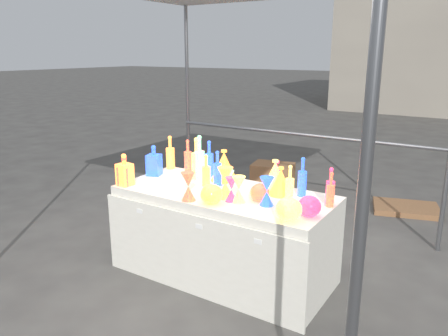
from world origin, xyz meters
The scene contains 33 objects.
ground centered at (0.00, 0.00, 0.00)m, with size 80.00×80.00×0.00m, color #5E5C57.
display_table centered at (0.00, -0.01, 0.37)m, with size 1.84×0.83×0.75m.
cardboard_box_closed centered at (-0.68, 2.30, 0.20)m, with size 0.54×0.39×0.39m, color #956743.
cardboard_box_flat centered at (1.03, 2.48, 0.03)m, with size 0.75×0.53×0.06m, color #956743.
bottle_0 centered at (-0.84, 0.33, 0.91)m, with size 0.08×0.08×0.33m, color #F31646, non-canonical shape.
bottle_1 centered at (-0.36, 0.32, 0.92)m, with size 0.08×0.08×0.33m, color #198B4F, non-canonical shape.
bottle_2 centered at (-0.60, 0.30, 0.91)m, with size 0.07×0.07×0.32m, color orange, non-canonical shape.
bottle_3 centered at (-0.49, 0.34, 0.92)m, with size 0.09×0.09×0.35m, color #1B35A1, non-canonical shape.
bottle_4 centered at (-0.40, 0.17, 0.94)m, with size 0.09×0.09×0.38m, color #158880, non-canonical shape.
bottle_5 centered at (-0.37, 0.17, 0.95)m, with size 0.09×0.09×0.41m, color #BD258C, non-canonical shape.
bottle_6 centered at (-0.21, 0.04, 0.89)m, with size 0.07×0.07×0.28m, color #F31646, non-canonical shape.
bottle_7 centered at (-0.14, 0.12, 0.90)m, with size 0.07×0.07×0.30m, color #198B4F, non-canonical shape.
decanter_0 centered at (-0.81, -0.31, 0.89)m, with size 0.12×0.12×0.28m, color #F31646, non-canonical shape.
decanter_1 centered at (-0.81, -0.31, 0.88)m, with size 0.10×0.10×0.26m, color orange, non-canonical shape.
decanter_2 centered at (-0.81, 0.06, 0.89)m, with size 0.12×0.12×0.29m, color #198B4F, non-canonical shape.
hourglass_0 centered at (-0.11, -0.34, 0.86)m, with size 0.11×0.11×0.22m, color orange, non-canonical shape.
hourglass_1 centered at (0.18, -0.17, 0.85)m, with size 0.10×0.10×0.19m, color #1B35A1, non-canonical shape.
hourglass_2 centered at (0.24, -0.16, 0.85)m, with size 0.10×0.10×0.21m, color #158880, non-canonical shape.
hourglass_3 centered at (0.06, -0.04, 0.85)m, with size 0.10×0.10×0.20m, color #BD258C, non-canonical shape.
hourglass_4 centered at (0.10, -0.13, 0.87)m, with size 0.12×0.12×0.25m, color #F31646, non-canonical shape.
hourglass_5 centered at (0.45, -0.11, 0.86)m, with size 0.11×0.11×0.22m, color #198B4F, non-canonical shape.
globe_0 centered at (0.08, -0.30, 0.82)m, with size 0.17×0.17×0.14m, color #F31646, non-canonical shape.
globe_1 centered at (0.71, -0.30, 0.82)m, with size 0.18×0.18×0.15m, color #158880, non-canonical shape.
globe_2 centered at (0.36, -0.06, 0.81)m, with size 0.15×0.15×0.12m, color orange, non-canonical shape.
globe_3 centered at (0.81, -0.16, 0.82)m, with size 0.17×0.17×0.13m, color #1B35A1, non-canonical shape.
lampshade_0 centered at (-0.17, 0.27, 0.89)m, with size 0.24×0.24×0.28m, color #E9F533, non-canonical shape.
lampshade_1 centered at (0.43, 0.17, 0.87)m, with size 0.20×0.20×0.23m, color #E9F533, non-canonical shape.
lampshade_2 centered at (0.34, 0.28, 0.87)m, with size 0.21×0.21×0.25m, color #1B35A1, non-canonical shape.
lampshade_3 centered at (0.35, 0.23, 0.88)m, with size 0.23×0.23×0.27m, color #158880, non-canonical shape.
bottle_8 centered at (0.58, 0.24, 0.91)m, with size 0.07×0.07×0.32m, color #198B4F, non-canonical shape.
bottle_9 centered at (0.86, 0.12, 0.88)m, with size 0.06×0.06×0.27m, color orange, non-canonical shape.
bottle_10 centered at (0.85, 0.15, 0.90)m, with size 0.07×0.07×0.29m, color #1B35A1, non-canonical shape.
bottle_11 centered at (0.56, 0.05, 0.90)m, with size 0.07×0.07×0.29m, color #158880, non-canonical shape.
Camera 1 is at (1.84, -2.89, 1.87)m, focal length 35.00 mm.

